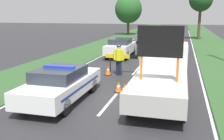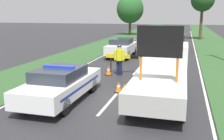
{
  "view_description": "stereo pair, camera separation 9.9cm",
  "coord_description": "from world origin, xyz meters",
  "px_view_note": "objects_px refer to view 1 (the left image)",
  "views": [
    {
      "loc": [
        2.79,
        -10.5,
        3.63
      ],
      "look_at": [
        -0.24,
        0.75,
        1.1
      ],
      "focal_mm": 42.0,
      "sensor_mm": 36.0,
      "label": 1
    },
    {
      "loc": [
        2.89,
        -10.47,
        3.63
      ],
      "look_at": [
        -0.24,
        0.75,
        1.1
      ],
      "focal_mm": 42.0,
      "sensor_mm": 36.0,
      "label": 2
    }
  ],
  "objects_px": {
    "work_truck": "(162,72)",
    "traffic_cone_centre_front": "(119,87)",
    "traffic_cone_near_truck": "(108,70)",
    "police_officer": "(119,57)",
    "traffic_cone_near_police": "(125,90)",
    "queued_car_wagon_maroon": "(176,42)",
    "road_barrier": "(130,58)",
    "police_car": "(61,84)",
    "queued_car_van_white": "(121,47)",
    "roadside_tree_near_left": "(201,0)",
    "pedestrian_civilian": "(144,63)",
    "queued_car_suv_grey": "(145,36)",
    "roadside_tree_near_right": "(128,9)"
  },
  "relations": [
    {
      "from": "work_truck",
      "to": "queued_car_van_white",
      "type": "bearing_deg",
      "value": -71.02
    },
    {
      "from": "police_car",
      "to": "queued_car_van_white",
      "type": "bearing_deg",
      "value": 89.72
    },
    {
      "from": "traffic_cone_near_truck",
      "to": "queued_car_suv_grey",
      "type": "relative_size",
      "value": 0.12
    },
    {
      "from": "roadside_tree_near_left",
      "to": "roadside_tree_near_right",
      "type": "height_order",
      "value": "roadside_tree_near_left"
    },
    {
      "from": "queued_car_suv_grey",
      "to": "traffic_cone_near_police",
      "type": "bearing_deg",
      "value": 95.91
    },
    {
      "from": "pedestrian_civilian",
      "to": "traffic_cone_near_police",
      "type": "xyz_separation_m",
      "value": [
        -0.31,
        -3.53,
        -0.62
      ]
    },
    {
      "from": "road_barrier",
      "to": "traffic_cone_near_police",
      "type": "bearing_deg",
      "value": -88.21
    },
    {
      "from": "work_truck",
      "to": "road_barrier",
      "type": "distance_m",
      "value": 4.52
    },
    {
      "from": "traffic_cone_near_truck",
      "to": "queued_car_suv_grey",
      "type": "bearing_deg",
      "value": 91.49
    },
    {
      "from": "work_truck",
      "to": "queued_car_wagon_maroon",
      "type": "xyz_separation_m",
      "value": [
        0.13,
        15.73,
        -0.31
      ]
    },
    {
      "from": "road_barrier",
      "to": "roadside_tree_near_right",
      "type": "xyz_separation_m",
      "value": [
        -6.08,
        29.07,
        3.33
      ]
    },
    {
      "from": "traffic_cone_centre_front",
      "to": "roadside_tree_near_left",
      "type": "relative_size",
      "value": 0.07
    },
    {
      "from": "roadside_tree_near_left",
      "to": "queued_car_wagon_maroon",
      "type": "bearing_deg",
      "value": -103.46
    },
    {
      "from": "traffic_cone_near_police",
      "to": "queued_car_suv_grey",
      "type": "relative_size",
      "value": 0.13
    },
    {
      "from": "traffic_cone_centre_front",
      "to": "roadside_tree_near_left",
      "type": "xyz_separation_m",
      "value": [
        4.9,
        27.29,
        5.2
      ]
    },
    {
      "from": "work_truck",
      "to": "roadside_tree_near_right",
      "type": "distance_m",
      "value": 34.18
    },
    {
      "from": "traffic_cone_near_truck",
      "to": "roadside_tree_near_left",
      "type": "bearing_deg",
      "value": 75.2
    },
    {
      "from": "police_car",
      "to": "road_barrier",
      "type": "relative_size",
      "value": 1.61
    },
    {
      "from": "traffic_cone_centre_front",
      "to": "traffic_cone_near_truck",
      "type": "height_order",
      "value": "traffic_cone_near_truck"
    },
    {
      "from": "traffic_cone_centre_front",
      "to": "queued_car_suv_grey",
      "type": "bearing_deg",
      "value": 94.99
    },
    {
      "from": "police_car",
      "to": "pedestrian_civilian",
      "type": "distance_m",
      "value": 5.52
    },
    {
      "from": "traffic_cone_centre_front",
      "to": "queued_car_wagon_maroon",
      "type": "distance_m",
      "value": 15.86
    },
    {
      "from": "queued_car_van_white",
      "to": "queued_car_suv_grey",
      "type": "xyz_separation_m",
      "value": [
        0.31,
        12.22,
        -0.03
      ]
    },
    {
      "from": "work_truck",
      "to": "queued_car_van_white",
      "type": "relative_size",
      "value": 1.39
    },
    {
      "from": "traffic_cone_near_truck",
      "to": "roadside_tree_near_left",
      "type": "relative_size",
      "value": 0.08
    },
    {
      "from": "queued_car_suv_grey",
      "to": "queued_car_van_white",
      "type": "bearing_deg",
      "value": 88.57
    },
    {
      "from": "road_barrier",
      "to": "queued_car_suv_grey",
      "type": "xyz_separation_m",
      "value": [
        -1.68,
        18.29,
        -0.19
      ]
    },
    {
      "from": "police_officer",
      "to": "traffic_cone_near_police",
      "type": "height_order",
      "value": "police_officer"
    },
    {
      "from": "road_barrier",
      "to": "pedestrian_civilian",
      "type": "xyz_separation_m",
      "value": [
        0.99,
        -0.96,
        -0.06
      ]
    },
    {
      "from": "road_barrier",
      "to": "traffic_cone_near_police",
      "type": "xyz_separation_m",
      "value": [
        0.68,
        -4.49,
        -0.68
      ]
    },
    {
      "from": "traffic_cone_near_truck",
      "to": "queued_car_wagon_maroon",
      "type": "distance_m",
      "value": 12.95
    },
    {
      "from": "traffic_cone_near_police",
      "to": "roadside_tree_near_left",
      "type": "bearing_deg",
      "value": 80.88
    },
    {
      "from": "police_officer",
      "to": "queued_car_wagon_maroon",
      "type": "bearing_deg",
      "value": -89.98
    },
    {
      "from": "queued_car_van_white",
      "to": "roadside_tree_near_left",
      "type": "height_order",
      "value": "roadside_tree_near_left"
    },
    {
      "from": "road_barrier",
      "to": "traffic_cone_centre_front",
      "type": "xyz_separation_m",
      "value": [
        0.25,
        -3.9,
        -0.73
      ]
    },
    {
      "from": "police_car",
      "to": "road_barrier",
      "type": "bearing_deg",
      "value": 71.48
    },
    {
      "from": "queued_car_wagon_maroon",
      "to": "pedestrian_civilian",
      "type": "bearing_deg",
      "value": 83.77
    },
    {
      "from": "traffic_cone_near_police",
      "to": "queued_car_suv_grey",
      "type": "height_order",
      "value": "queued_car_suv_grey"
    },
    {
      "from": "traffic_cone_centre_front",
      "to": "roadside_tree_near_left",
      "type": "height_order",
      "value": "roadside_tree_near_left"
    },
    {
      "from": "work_truck",
      "to": "road_barrier",
      "type": "height_order",
      "value": "work_truck"
    },
    {
      "from": "work_truck",
      "to": "queued_car_suv_grey",
      "type": "relative_size",
      "value": 1.34
    },
    {
      "from": "police_car",
      "to": "queued_car_van_white",
      "type": "xyz_separation_m",
      "value": [
        -0.22,
        11.81,
        0.07
      ]
    },
    {
      "from": "queued_car_van_white",
      "to": "roadside_tree_near_left",
      "type": "bearing_deg",
      "value": -112.41
    },
    {
      "from": "work_truck",
      "to": "traffic_cone_near_truck",
      "type": "height_order",
      "value": "work_truck"
    },
    {
      "from": "queued_car_van_white",
      "to": "queued_car_suv_grey",
      "type": "height_order",
      "value": "queued_car_van_white"
    },
    {
      "from": "queued_car_van_white",
      "to": "queued_car_suv_grey",
      "type": "relative_size",
      "value": 0.97
    },
    {
      "from": "work_truck",
      "to": "traffic_cone_centre_front",
      "type": "bearing_deg",
      "value": -4.68
    },
    {
      "from": "police_car",
      "to": "queued_car_van_white",
      "type": "distance_m",
      "value": 11.81
    },
    {
      "from": "police_officer",
      "to": "queued_car_wagon_maroon",
      "type": "height_order",
      "value": "police_officer"
    },
    {
      "from": "police_car",
      "to": "police_officer",
      "type": "distance_m",
      "value": 5.35
    }
  ]
}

